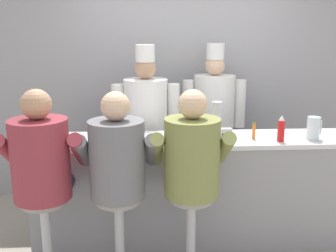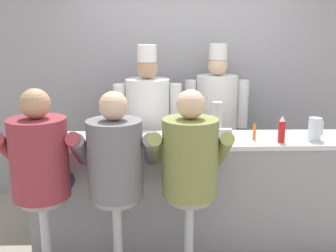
{
  "view_description": "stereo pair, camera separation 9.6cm",
  "coord_description": "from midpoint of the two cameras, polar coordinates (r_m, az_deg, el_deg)",
  "views": [
    {
      "loc": [
        -0.44,
        -3.1,
        1.95
      ],
      "look_at": [
        -0.24,
        0.25,
        1.13
      ],
      "focal_mm": 42.0,
      "sensor_mm": 36.0,
      "label": 1
    },
    {
      "loc": [
        -0.34,
        -3.1,
        1.95
      ],
      "look_at": [
        -0.24,
        0.25,
        1.13
      ],
      "focal_mm": 42.0,
      "sensor_mm": 36.0,
      "label": 2
    }
  ],
  "objects": [
    {
      "name": "cup_stack_steel",
      "position": [
        3.56,
        6.3,
        0.99
      ],
      "size": [
        0.1,
        0.1,
        0.32
      ],
      "color": "#B7BABF",
      "rests_on": "diner_counter"
    },
    {
      "name": "hot_sauce_bottle_orange",
      "position": [
        3.55,
        11.6,
        -0.7
      ],
      "size": [
        0.03,
        0.03,
        0.15
      ],
      "color": "orange",
      "rests_on": "diner_counter"
    },
    {
      "name": "ketchup_bottle_red",
      "position": [
        3.51,
        15.35,
        -0.44
      ],
      "size": [
        0.06,
        0.06,
        0.24
      ],
      "color": "red",
      "rests_on": "diner_counter"
    },
    {
      "name": "cook_in_whites_near",
      "position": [
        4.14,
        -3.87,
        0.34
      ],
      "size": [
        0.71,
        0.45,
        1.81
      ],
      "color": "#232328",
      "rests_on": "ground_plane"
    },
    {
      "name": "mustard_bottle_yellow",
      "position": [
        3.47,
        5.29,
        -0.43
      ],
      "size": [
        0.07,
        0.07,
        0.21
      ],
      "color": "yellow",
      "rests_on": "diner_counter"
    },
    {
      "name": "cook_in_whites_far",
      "position": [
        4.46,
        6.02,
        1.29
      ],
      "size": [
        0.71,
        0.46,
        1.82
      ],
      "color": "#232328",
      "rests_on": "ground_plane"
    },
    {
      "name": "wall_back",
      "position": [
        4.66,
        1.43,
        6.29
      ],
      "size": [
        10.0,
        0.06,
        2.7
      ],
      "color": "#99999E",
      "rests_on": "ground_plane"
    },
    {
      "name": "breakfast_plate",
      "position": [
        3.53,
        -16.72,
        -2.06
      ],
      "size": [
        0.25,
        0.25,
        0.05
      ],
      "color": "white",
      "rests_on": "diner_counter"
    },
    {
      "name": "cereal_bowl",
      "position": [
        3.31,
        -5.04,
        -2.34
      ],
      "size": [
        0.15,
        0.15,
        0.06
      ],
      "color": "#4C7FB7",
      "rests_on": "diner_counter"
    },
    {
      "name": "coffee_mug_white",
      "position": [
        3.49,
        3.62,
        -1.22
      ],
      "size": [
        0.12,
        0.08,
        0.09
      ],
      "color": "white",
      "rests_on": "diner_counter"
    },
    {
      "name": "water_pitcher_clear",
      "position": [
        3.67,
        19.65,
        -0.3
      ],
      "size": [
        0.13,
        0.11,
        0.2
      ],
      "color": "silver",
      "rests_on": "diner_counter"
    },
    {
      "name": "napkin_dispenser_chrome",
      "position": [
        3.42,
        7.5,
        -1.33
      ],
      "size": [
        0.11,
        0.07,
        0.12
      ],
      "color": "silver",
      "rests_on": "diner_counter"
    },
    {
      "name": "diner_seated_olive",
      "position": [
        3.03,
        2.48,
        -5.19
      ],
      "size": [
        0.64,
        0.63,
        1.53
      ],
      "color": "#B2B5BA",
      "rests_on": "ground_plane"
    },
    {
      "name": "diner_seated_grey",
      "position": [
        3.03,
        -8.23,
        -5.43
      ],
      "size": [
        0.63,
        0.63,
        1.52
      ],
      "color": "#B2B5BA",
      "rests_on": "ground_plane"
    },
    {
      "name": "diner_seated_maroon",
      "position": [
        3.12,
        -18.63,
        -5.21
      ],
      "size": [
        0.65,
        0.64,
        1.55
      ],
      "color": "#B2B5BA",
      "rests_on": "ground_plane"
    },
    {
      "name": "diner_counter",
      "position": [
        3.7,
        2.95,
        -9.29
      ],
      "size": [
        2.93,
        0.56,
        1.01
      ],
      "color": "gray",
      "rests_on": "ground_plane"
    }
  ]
}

